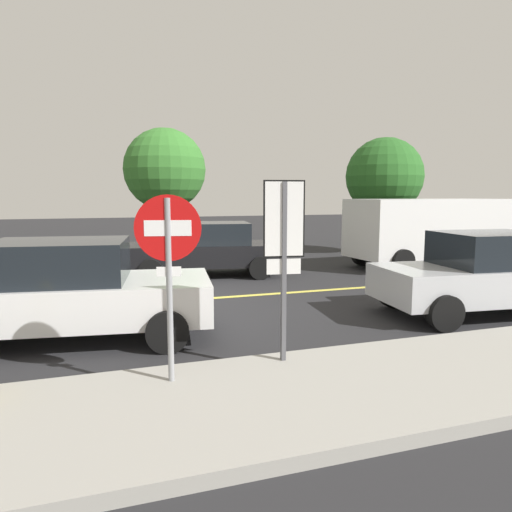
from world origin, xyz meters
name	(u,v)px	position (x,y,z in m)	size (l,w,h in m)	color
ground_plane	(186,300)	(0.00, 0.00, 0.00)	(80.00, 80.00, 0.00)	#262628
sidewalk_curb	(273,400)	(0.00, -5.56, 0.07)	(40.00, 2.50, 0.15)	#9E9B93
lane_marking_centre	(308,291)	(3.00, 0.00, 0.01)	(28.00, 0.16, 0.01)	#E0D14C
stop_sign	(169,260)	(-1.01, -4.85, 1.60)	(0.75, 0.18, 2.34)	gray
speed_limit_sign	(284,239)	(0.50, -4.61, 1.76)	(0.54, 0.10, 2.52)	#4C4C51
white_van	(428,228)	(8.36, 2.45, 1.27)	(5.30, 2.49, 2.20)	white
car_black_behind_van	(207,249)	(1.17, 3.05, 0.78)	(4.60, 2.58, 1.54)	black
car_white_far_lane	(70,290)	(-2.24, -2.23, 0.81)	(4.55, 2.60, 1.61)	white
car_silver_crossing	(483,274)	(5.31, -3.06, 0.81)	(4.15, 2.32, 1.61)	#B7BABF
tree_left_verge	(165,170)	(0.70, 8.17, 3.29)	(3.11, 3.11, 4.85)	#513823
tree_centre_verge	(384,177)	(8.94, 5.90, 3.04)	(3.01, 3.01, 4.56)	#513823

